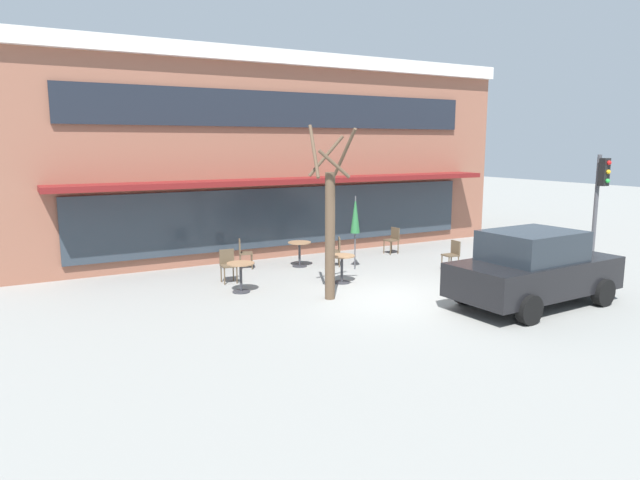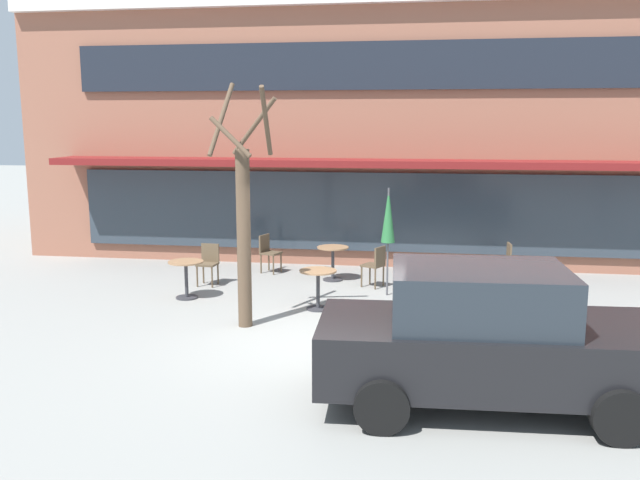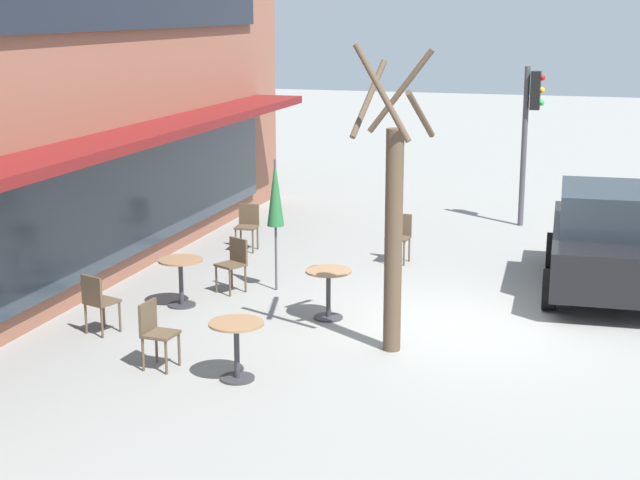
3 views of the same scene
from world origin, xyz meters
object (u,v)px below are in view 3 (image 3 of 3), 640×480
cafe_chair_2 (399,234)px  cafe_chair_4 (155,329)px  cafe_table_near_wall (181,274)px  street_tree (393,220)px  cafe_chair_0 (234,261)px  cafe_chair_1 (248,224)px  traffic_light_pole (530,119)px  patio_umbrella_green_folded (275,194)px  parked_sedan (609,240)px  cafe_chair_3 (98,299)px  cafe_table_streetside (328,286)px  cafe_table_by_tree (237,341)px

cafe_chair_2 → cafe_chair_4: bearing=163.4°
cafe_table_near_wall → street_tree: 3.98m
cafe_table_near_wall → cafe_chair_4: bearing=-162.4°
cafe_chair_0 → cafe_chair_1: (2.74, 0.80, 0.00)m
cafe_chair_0 → traffic_light_pole: size_ratio=0.26×
patio_umbrella_green_folded → parked_sedan: size_ratio=0.51×
cafe_chair_3 → traffic_light_pole: size_ratio=0.26×
cafe_chair_2 → parked_sedan: (-0.91, -3.71, 0.35)m
parked_sedan → traffic_light_pole: size_ratio=1.26×
cafe_table_streetside → parked_sedan: parked_sedan is taller
cafe_chair_3 → cafe_chair_4: 1.71m
cafe_chair_2 → traffic_light_pole: size_ratio=0.26×
traffic_light_pole → parked_sedan: bearing=-159.7°
street_tree → patio_umbrella_green_folded: bearing=46.9°
cafe_chair_2 → parked_sedan: parked_sedan is taller
cafe_chair_1 → traffic_light_pole: bearing=-52.8°
cafe_table_by_tree → street_tree: (1.65, -1.62, 1.31)m
cafe_chair_1 → cafe_chair_3: (-5.34, 0.26, 0.00)m
cafe_table_by_tree → cafe_chair_1: 6.82m
cafe_chair_3 → traffic_light_pole: 10.64m
street_tree → traffic_light_pole: 8.62m
cafe_table_streetside → cafe_chair_0: size_ratio=0.85×
cafe_table_streetside → cafe_chair_2: size_ratio=0.85×
cafe_table_near_wall → cafe_chair_1: bearing=4.6°
cafe_chair_3 → cafe_table_streetside: bearing=-60.9°
cafe_chair_0 → cafe_chair_4: (-3.59, -0.32, 0.00)m
cafe_table_by_tree → cafe_chair_4: cafe_chair_4 is taller
cafe_table_near_wall → patio_umbrella_green_folded: 2.04m
patio_umbrella_green_folded → traffic_light_pole: size_ratio=0.65×
patio_umbrella_green_folded → cafe_table_by_tree: bearing=-167.8°
cafe_table_streetside → traffic_light_pole: bearing=-16.9°
cafe_chair_4 → traffic_light_pole: (10.10, -3.83, 1.77)m
parked_sedan → traffic_light_pole: traffic_light_pole is taller
patio_umbrella_green_folded → cafe_chair_2: bearing=-32.9°
parked_sedan → traffic_light_pole: bearing=20.3°
cafe_table_by_tree → street_tree: bearing=-44.5°
parked_sedan → cafe_table_by_tree: bearing=141.1°
cafe_chair_4 → cafe_chair_3: bearing=54.4°
cafe_chair_4 → street_tree: 3.45m
cafe_chair_0 → cafe_table_near_wall: bearing=153.1°
cafe_table_near_wall → cafe_chair_4: 2.73m
cafe_chair_3 → cafe_chair_1: bearing=-2.8°
patio_umbrella_green_folded → traffic_light_pole: (6.23, -3.52, 0.67)m
cafe_chair_2 → patio_umbrella_green_folded: bearing=147.1°
cafe_chair_0 → street_tree: bearing=-123.1°
cafe_table_near_wall → cafe_chair_2: (3.69, -2.70, 0.01)m
cafe_chair_1 → cafe_chair_4: (-6.34, -1.13, 0.00)m
cafe_chair_1 → cafe_chair_3: same height
cafe_chair_0 → cafe_chair_2: 3.48m
cafe_table_near_wall → cafe_chair_3: 1.70m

